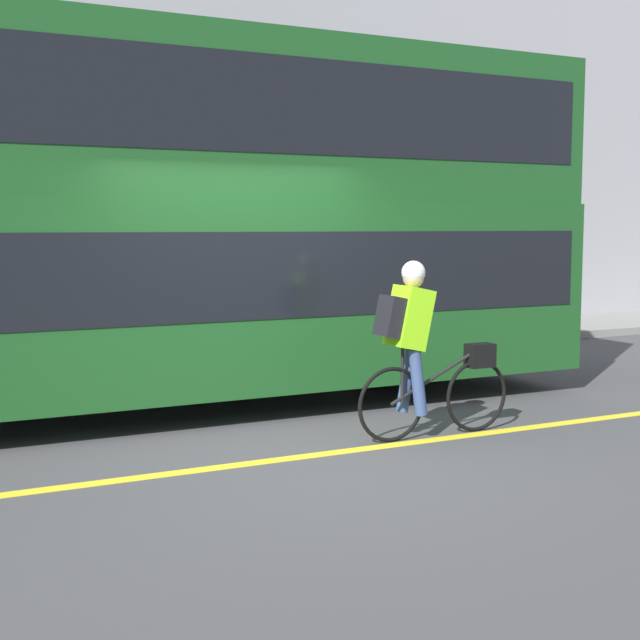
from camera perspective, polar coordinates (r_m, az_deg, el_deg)
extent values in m
plane|color=#424244|center=(7.37, -1.04, -9.01)|extent=(80.00, 80.00, 0.00)
cube|color=yellow|center=(7.47, -1.43, -8.77)|extent=(50.00, 0.14, 0.01)
cube|color=gray|center=(13.07, -12.80, -2.23)|extent=(60.00, 2.32, 0.13)
cube|color=#9E9EA3|center=(14.46, -14.54, 16.42)|extent=(60.00, 0.30, 9.12)
cylinder|color=black|center=(10.64, 4.74, -1.79)|extent=(0.93, 0.30, 0.93)
cube|color=#194C1E|center=(9.41, -10.07, 1.72)|extent=(9.11, 2.53, 1.88)
cube|color=black|center=(9.40, -10.09, 3.10)|extent=(8.75, 2.55, 0.83)
cube|color=#194C1E|center=(9.44, -10.27, 12.37)|extent=(9.11, 2.43, 1.62)
cube|color=black|center=(9.45, -10.28, 12.86)|extent=(8.75, 2.45, 0.91)
torus|color=black|center=(8.45, 9.99, -4.79)|extent=(0.68, 0.04, 0.68)
torus|color=black|center=(7.94, 4.59, -5.41)|extent=(0.68, 0.04, 0.68)
cylinder|color=black|center=(8.15, 7.40, -3.61)|extent=(0.94, 0.03, 0.46)
cylinder|color=black|center=(7.96, 5.29, -3.59)|extent=(0.03, 0.03, 0.50)
cube|color=black|center=(8.41, 10.20, -2.24)|extent=(0.26, 0.16, 0.22)
cube|color=#8CE019|center=(7.92, 5.72, 0.15)|extent=(0.37, 0.32, 0.58)
cube|color=black|center=(7.81, 4.49, 0.23)|extent=(0.21, 0.26, 0.38)
cylinder|color=#384C7A|center=(8.09, 5.58, -3.79)|extent=(0.21, 0.11, 0.61)
cylinder|color=#384C7A|center=(7.95, 6.27, -3.98)|extent=(0.19, 0.11, 0.61)
sphere|color=tan|center=(7.91, 6.00, 2.72)|extent=(0.19, 0.19, 0.19)
sphere|color=silver|center=(7.91, 6.00, 3.03)|extent=(0.21, 0.21, 0.21)
cylinder|color=#515156|center=(12.82, -14.05, 0.11)|extent=(0.59, 0.59, 1.00)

